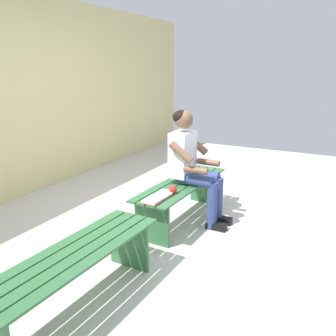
# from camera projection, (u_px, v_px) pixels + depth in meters

# --- Properties ---
(ground_plane) EXTENTS (10.00, 7.00, 0.04)m
(ground_plane) POSITION_uv_depth(u_px,v_px,m) (244.00, 286.00, 2.92)
(ground_plane) COLOR beige
(bench_near) EXTENTS (1.54, 0.48, 0.45)m
(bench_near) POSITION_uv_depth(u_px,v_px,m) (182.00, 192.00, 4.03)
(bench_near) COLOR #2D6038
(bench_near) RESTS_ON ground
(bench_far) EXTENTS (1.60, 0.48, 0.45)m
(bench_far) POSITION_uv_depth(u_px,v_px,m) (73.00, 268.00, 2.51)
(bench_far) COLOR #2D6038
(bench_far) RESTS_ON ground
(person_seated) EXTENTS (0.50, 0.69, 1.26)m
(person_seated) POSITION_uv_depth(u_px,v_px,m) (192.00, 162.00, 3.93)
(person_seated) COLOR silver
(person_seated) RESTS_ON ground
(apple) EXTENTS (0.08, 0.08, 0.08)m
(apple) POSITION_uv_depth(u_px,v_px,m) (173.00, 190.00, 3.64)
(apple) COLOR red
(apple) RESTS_ON bench_near
(book_open) EXTENTS (0.42, 0.17, 0.02)m
(book_open) POSITION_uv_depth(u_px,v_px,m) (159.00, 197.00, 3.53)
(book_open) COLOR white
(book_open) RESTS_ON bench_near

